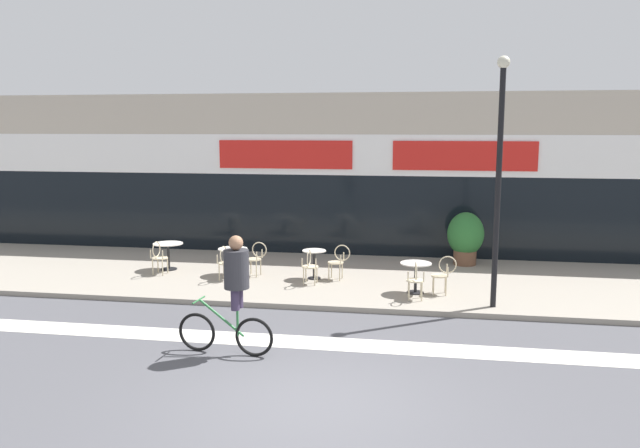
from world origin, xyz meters
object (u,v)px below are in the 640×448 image
bistro_table_0 (168,250)px  bistro_table_3 (416,271)px  cafe_chair_1_side (256,256)px  planter_pot (466,237)px  bistro_table_2 (314,259)px  cafe_chair_3_side (443,272)px  cafe_chair_2_side (339,260)px  lamp_post (499,166)px  cafe_chair_1_near (225,261)px  cafe_chair_0_near (158,255)px  bistro_table_1 (233,256)px  cafe_chair_2_near (310,264)px  cyclist_0 (233,287)px  cafe_chair_3_near (416,278)px

bistro_table_0 → bistro_table_3: 6.76m
cafe_chair_1_side → planter_pot: bearing=-148.6°
bistro_table_2 → cafe_chair_3_side: size_ratio=0.82×
cafe_chair_2_side → lamp_post: 4.76m
bistro_table_3 → cafe_chair_1_near: 4.74m
bistro_table_0 → cafe_chair_0_near: cafe_chair_0_near is taller
cafe_chair_1_near → lamp_post: bearing=-95.4°
bistro_table_2 → cafe_chair_2_side: size_ratio=0.82×
bistro_table_1 → cafe_chair_2_near: (2.15, -0.67, 0.01)m
cafe_chair_1_side → cyclist_0: 5.34m
bistro_table_0 → cafe_chair_1_near: size_ratio=0.89×
cafe_chair_3_near → lamp_post: (1.66, -0.22, 2.51)m
cafe_chair_1_side → cafe_chair_3_near: same height
lamp_post → cyclist_0: size_ratio=2.47×
cyclist_0 → cafe_chair_1_near: bearing=-65.0°
cafe_chair_3_near → cafe_chair_3_side: size_ratio=1.00×
bistro_table_3 → cafe_chair_1_near: (-4.72, 0.40, 0.00)m
cafe_chair_2_near → cafe_chair_3_side: (3.19, -0.35, 0.00)m
cafe_chair_1_near → cafe_chair_3_side: size_ratio=1.00×
cafe_chair_3_side → cafe_chair_2_near: bearing=-8.0°
bistro_table_2 → cafe_chair_2_near: 0.63m
cafe_chair_3_near → planter_pot: 4.14m
cafe_chair_1_near → cyclist_0: size_ratio=0.42×
bistro_table_1 → cafe_chair_2_near: 2.25m
bistro_table_0 → cafe_chair_3_near: (6.63, -1.96, -0.01)m
bistro_table_2 → planter_pot: (3.89, 2.31, 0.27)m
cafe_chair_1_side → cafe_chair_3_side: same height
bistro_table_3 → cafe_chair_3_side: bearing=0.2°
cafe_chair_2_near → cafe_chair_1_side: bearing=67.6°
bistro_table_2 → lamp_post: bearing=-23.4°
bistro_table_1 → cafe_chair_3_side: size_ratio=0.85×
cafe_chair_3_near → cyclist_0: bearing=135.0°
bistro_table_2 → cafe_chair_1_side: bearing=178.8°
cafe_chair_2_near → lamp_post: size_ratio=0.17×
cafe_chair_0_near → lamp_post: size_ratio=0.17×
cafe_chair_2_side → cafe_chair_0_near: bearing=8.6°
bistro_table_1 → cafe_chair_1_near: bearing=-90.7°
cafe_chair_3_side → cyclist_0: cyclist_0 is taller
bistro_table_1 → cafe_chair_3_near: (4.72, -1.65, 0.01)m
bistro_table_0 → cafe_chair_1_side: size_ratio=0.89×
bistro_table_2 → cafe_chair_1_near: (-2.16, -0.58, 0.00)m
bistro_table_0 → bistro_table_2: size_ratio=1.09×
cafe_chair_1_side → cafe_chair_2_side: bearing=-172.5°
bistro_table_0 → cafe_chair_2_near: size_ratio=0.89×
bistro_table_2 → cafe_chair_2_side: 0.63m
bistro_table_1 → cafe_chair_3_side: cafe_chair_3_side is taller
cafe_chair_2_side → cafe_chair_3_near: same height
bistro_table_2 → cyclist_0: 5.24m
cafe_chair_3_near → planter_pot: (1.32, 3.92, 0.27)m
cafe_chair_1_side → lamp_post: lamp_post is taller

